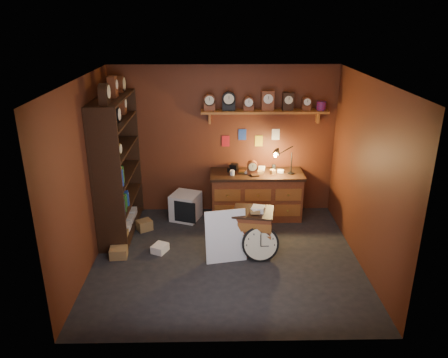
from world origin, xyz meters
The scene contains 11 objects.
floor centered at (0.00, 0.00, 0.00)m, with size 4.00×4.00×0.00m, color black.
room_shell centered at (0.04, 0.11, 1.72)m, with size 4.02×3.62×2.71m.
shelving_unit centered at (-1.79, 0.98, 1.25)m, with size 0.47×1.60×2.58m.
workbench centered at (0.58, 1.47, 0.47)m, with size 1.66×0.66×1.36m.
low_cabinet centered at (0.42, 0.22, 0.38)m, with size 0.68×0.61×0.78m.
big_round_clock centered at (0.51, -0.04, 0.27)m, with size 0.56×0.18×0.56m.
white_panel centered at (-0.01, -0.03, 0.00)m, with size 0.62×0.03×0.82m, color silver.
mini_fridge centered at (-0.70, 1.39, 0.24)m, with size 0.60×0.62×0.49m.
floor_box_a centered at (-1.65, 0.07, 0.08)m, with size 0.26×0.22×0.16m, color olive.
floor_box_b centered at (-1.04, 0.22, 0.06)m, with size 0.20×0.24×0.12m, color white.
floor_box_c centered at (-1.39, 0.97, 0.09)m, with size 0.24×0.20×0.18m, color olive.
Camera 1 is at (-0.15, -5.80, 3.54)m, focal length 35.00 mm.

